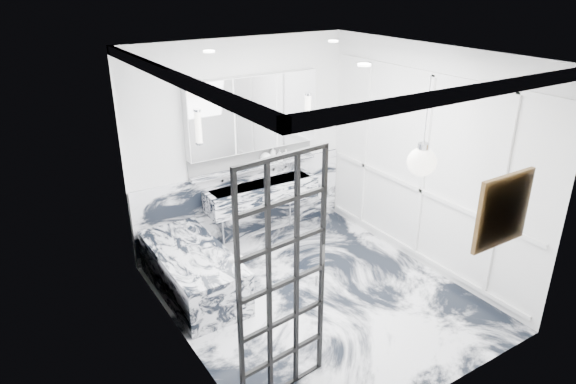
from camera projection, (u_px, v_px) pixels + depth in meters
floor at (317, 297)px, 6.06m from camera, size 3.60×3.60×0.00m
ceiling at (324, 54)px, 4.96m from camera, size 3.60×3.60×0.00m
wall_back at (242, 144)px, 6.90m from camera, size 3.60×0.00×3.60m
wall_front at (452, 260)px, 4.11m from camera, size 3.60×0.00×3.60m
wall_left at (179, 224)px, 4.71m from camera, size 0.00×3.60×3.60m
wall_right at (426, 161)px, 6.30m from camera, size 0.00×3.60×3.60m
marble_clad_back at (245, 204)px, 7.22m from camera, size 3.18×0.05×1.05m
marble_clad_left at (181, 229)px, 4.74m from camera, size 0.02×3.56×2.68m
panel_molding at (424, 168)px, 6.33m from camera, size 0.03×3.40×2.30m
soap_bottle_a at (273, 154)px, 7.12m from camera, size 0.10×0.10×0.23m
soap_bottle_b at (279, 155)px, 7.19m from camera, size 0.08×0.08×0.16m
soap_bottle_c at (286, 154)px, 7.24m from camera, size 0.12×0.12×0.15m
face_pot at (266, 158)px, 7.08m from camera, size 0.17×0.17×0.17m
amber_bottle at (267, 160)px, 7.10m from camera, size 0.04×0.04×0.10m
flower_vase at (237, 271)px, 5.44m from camera, size 0.08×0.08×0.12m
crittall_door at (283, 284)px, 4.29m from camera, size 0.88×0.13×2.26m
artwork at (503, 210)px, 4.35m from camera, size 0.56×0.05×0.56m
pendant_light at (422, 162)px, 4.50m from camera, size 0.26×0.26×0.26m
trough_sink at (261, 194)px, 7.05m from camera, size 1.60×0.45×0.30m
ledge at (255, 167)px, 7.04m from camera, size 1.90×0.14×0.04m
subway_tile at (253, 156)px, 7.04m from camera, size 1.90×0.03×0.23m
mirror_cabinet at (253, 113)px, 6.75m from camera, size 1.90×0.16×1.00m
sconce_left at (199, 127)px, 6.29m from camera, size 0.07×0.07×0.40m
sconce_right at (309, 110)px, 7.10m from camera, size 0.07×0.07×0.40m
bathtub at (193, 271)px, 6.06m from camera, size 0.75×1.65×0.55m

